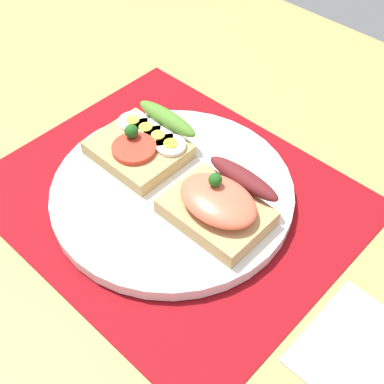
{
  "coord_description": "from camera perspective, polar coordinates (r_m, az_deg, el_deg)",
  "views": [
    {
      "loc": [
        28.38,
        -26.99,
        43.97
      ],
      "look_at": [
        3.0,
        0.0,
        3.26
      ],
      "focal_mm": 49.03,
      "sensor_mm": 36.0,
      "label": 1
    }
  ],
  "objects": [
    {
      "name": "sandwich_egg_tomato",
      "position": [
        0.61,
        -5.26,
        5.36
      ],
      "size": [
        10.2,
        10.18,
        3.95
      ],
      "color": "tan",
      "rests_on": "plate"
    },
    {
      "name": "plate",
      "position": [
        0.58,
        -2.15,
        0.02
      ],
      "size": [
        26.83,
        26.83,
        1.46
      ],
      "primitive_type": "cylinder",
      "color": "white",
      "rests_on": "placemat"
    },
    {
      "name": "sandwich_salmon",
      "position": [
        0.53,
        3.1,
        -1.24
      ],
      "size": [
        10.62,
        9.12,
        5.46
      ],
      "color": "tan",
      "rests_on": "plate"
    },
    {
      "name": "ground_plane",
      "position": [
        0.6,
        -2.08,
        -1.67
      ],
      "size": [
        120.0,
        90.0,
        3.2
      ],
      "primitive_type": "cube",
      "color": "tan"
    },
    {
      "name": "placemat",
      "position": [
        0.59,
        -2.13,
        -0.56
      ],
      "size": [
        38.75,
        32.59,
        0.3
      ],
      "primitive_type": "cube",
      "color": "maroon",
      "rests_on": "ground_plane"
    }
  ]
}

